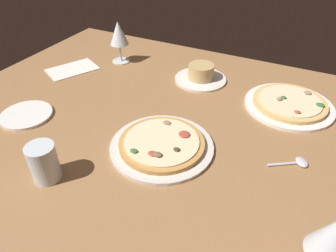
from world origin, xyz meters
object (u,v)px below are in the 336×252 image
at_px(water_glass, 44,164).
at_px(spoon, 297,162).
at_px(wine_glass_near, 119,35).
at_px(paper_menu, 72,69).
at_px(wine_glass_far, 336,237).
at_px(ramekin_on_saucer, 201,75).
at_px(side_plate, 26,115).
at_px(pizza_side, 289,104).
at_px(pizza_main, 162,145).

relative_size(water_glass, spoon, 0.96).
distance_m(wine_glass_near, paper_menu, 0.23).
relative_size(wine_glass_near, paper_menu, 0.90).
distance_m(wine_glass_far, water_glass, 0.61).
bearing_deg(water_glass, ramekin_on_saucer, 76.71).
height_order(wine_glass_near, water_glass, wine_glass_near).
height_order(water_glass, side_plate, water_glass).
bearing_deg(paper_menu, water_glass, -27.80).
bearing_deg(side_plate, pizza_side, 30.22).
xyz_separation_m(pizza_side, water_glass, (-0.47, -0.58, 0.03)).
relative_size(pizza_main, paper_menu, 1.52).
xyz_separation_m(pizza_side, wine_glass_far, (0.13, -0.56, 0.12)).
distance_m(pizza_main, ramekin_on_saucer, 0.41).
xyz_separation_m(ramekin_on_saucer, paper_menu, (-0.48, -0.14, -0.02)).
bearing_deg(pizza_side, pizza_main, -126.94).
height_order(ramekin_on_saucer, wine_glass_far, wine_glass_far).
height_order(wine_glass_near, spoon, wine_glass_near).
bearing_deg(wine_glass_far, side_plate, 170.50).
height_order(pizza_side, water_glass, water_glass).
bearing_deg(paper_menu, side_plate, -47.25).
xyz_separation_m(wine_glass_far, spoon, (-0.07, 0.29, -0.12)).
bearing_deg(wine_glass_far, spoon, 103.32).
height_order(side_plate, spoon, spoon).
height_order(ramekin_on_saucer, side_plate, ramekin_on_saucer).
bearing_deg(wine_glass_near, pizza_side, -3.80).
bearing_deg(wine_glass_far, pizza_main, 154.13).
height_order(pizza_side, ramekin_on_saucer, ramekin_on_saucer).
bearing_deg(ramekin_on_saucer, paper_menu, -163.33).
relative_size(pizza_side, ramekin_on_saucer, 1.48).
bearing_deg(paper_menu, wine_glass_near, 76.04).
bearing_deg(wine_glass_far, ramekin_on_saucer, 127.15).
height_order(pizza_main, side_plate, pizza_main).
height_order(wine_glass_near, paper_menu, wine_glass_near).
relative_size(pizza_main, wine_glass_far, 1.56).
xyz_separation_m(wine_glass_far, water_glass, (-0.60, -0.02, -0.09)).
height_order(ramekin_on_saucer, paper_menu, ramekin_on_saucer).
distance_m(pizza_main, water_glass, 0.30).
relative_size(wine_glass_near, water_glass, 1.71).
xyz_separation_m(wine_glass_far, wine_glass_near, (-0.81, 0.60, -0.02)).
bearing_deg(paper_menu, wine_glass_far, 1.27).
relative_size(water_glass, side_plate, 0.61).
xyz_separation_m(water_glass, paper_menu, (-0.33, 0.48, -0.04)).
relative_size(wine_glass_far, spoon, 1.80).
distance_m(pizza_side, spoon, 0.27).
distance_m(pizza_main, side_plate, 0.45).
height_order(pizza_main, pizza_side, same).
relative_size(pizza_side, spoon, 2.80).
distance_m(side_plate, paper_menu, 0.33).
distance_m(ramekin_on_saucer, paper_menu, 0.50).
height_order(pizza_main, ramekin_on_saucer, ramekin_on_saucer).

